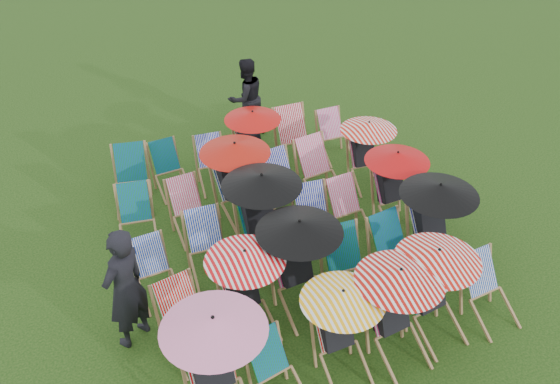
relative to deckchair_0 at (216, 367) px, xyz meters
name	(u,v)px	position (x,y,z in m)	size (l,w,h in m)	color
ground	(289,255)	(1.88, 2.19, -0.76)	(100.00, 100.00, 0.00)	black
deckchair_0	(216,367)	(0.00, 0.00, 0.00)	(1.21, 1.27, 1.44)	olive
deckchair_1	(278,375)	(0.70, -0.13, -0.34)	(0.70, 0.87, 0.84)	olive
deckchair_2	(341,331)	(1.59, 0.00, -0.11)	(1.03, 1.08, 1.23)	olive
deckchair_3	(398,313)	(2.35, -0.05, -0.06)	(1.12, 1.19, 1.33)	olive
deckchair_4	(435,292)	(3.00, 0.08, -0.06)	(1.11, 1.19, 1.31)	olive
deckchair_5	(490,292)	(3.85, -0.03, -0.31)	(0.66, 0.87, 0.90)	olive
deckchair_6	(188,324)	(-0.05, 1.01, -0.29)	(0.78, 0.97, 0.94)	olive
deckchair_7	(247,291)	(0.78, 1.08, -0.09)	(1.06, 1.14, 1.26)	olive
deckchair_8	(299,265)	(1.58, 1.19, -0.02)	(1.18, 1.24, 1.39)	olive
deckchair_9	(349,269)	(2.30, 1.09, -0.27)	(0.69, 0.93, 0.97)	olive
deckchair_10	(398,253)	(3.10, 1.11, -0.28)	(0.74, 0.95, 0.96)	olive
deckchair_11	(436,225)	(3.80, 1.20, -0.04)	(1.15, 1.21, 1.36)	olive
deckchair_12	(156,273)	(-0.19, 2.16, -0.34)	(0.59, 0.79, 0.83)	olive
deckchair_13	(208,248)	(0.64, 2.31, -0.30)	(0.66, 0.88, 0.92)	olive
deckchair_14	(263,216)	(1.52, 2.36, -0.01)	(1.19, 1.25, 1.41)	olive
deckchair_15	(316,220)	(2.37, 2.28, -0.30)	(0.68, 0.90, 0.91)	olive
deckchair_16	(351,212)	(2.97, 2.27, -0.31)	(0.65, 0.87, 0.90)	olive
deckchair_17	(395,186)	(3.82, 2.36, -0.11)	(1.04, 1.09, 1.23)	olive
deckchair_18	(136,220)	(-0.18, 3.40, -0.31)	(0.72, 0.91, 0.90)	olive
deckchair_19	(190,211)	(0.66, 3.32, -0.32)	(0.63, 0.84, 0.87)	olive
deckchair_20	(237,180)	(1.50, 3.43, -0.04)	(1.14, 1.24, 1.35)	olive
deckchair_21	(284,185)	(2.28, 3.31, -0.27)	(0.75, 0.96, 0.97)	olive
deckchair_22	(321,172)	(3.01, 3.41, -0.26)	(0.77, 0.99, 0.99)	olive
deckchair_23	(367,153)	(3.93, 3.47, -0.14)	(0.99, 1.04, 1.17)	olive
deckchair_24	(132,180)	(-0.01, 4.48, -0.28)	(0.80, 0.99, 0.96)	olive
deckchair_25	(170,170)	(0.68, 4.61, -0.34)	(0.61, 0.81, 0.84)	olive
deckchair_26	(213,164)	(1.42, 4.47, -0.34)	(0.63, 0.82, 0.84)	olive
deckchair_27	(253,142)	(2.23, 4.57, -0.13)	(1.01, 1.06, 1.20)	olive
deckchair_28	(297,140)	(3.06, 4.52, -0.25)	(0.69, 0.95, 1.01)	olive
deckchair_29	(335,136)	(3.84, 4.49, -0.34)	(0.56, 0.78, 0.84)	olive
person_left	(125,288)	(-0.68, 1.50, 0.15)	(0.66, 0.43, 1.81)	black
person_rear	(246,98)	(2.60, 5.92, 0.05)	(0.78, 0.61, 1.61)	black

